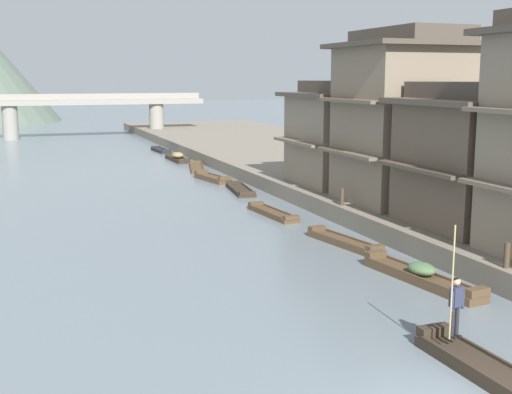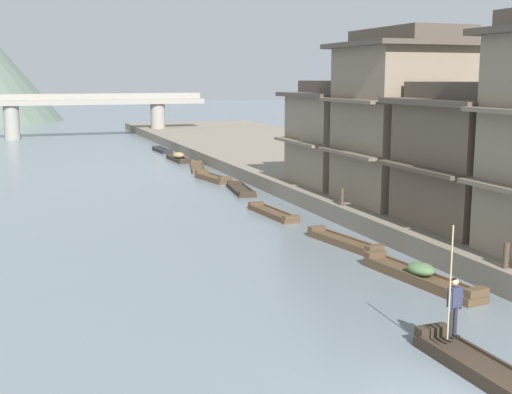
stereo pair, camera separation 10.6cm
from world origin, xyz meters
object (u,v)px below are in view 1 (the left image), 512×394
(boat_foreground_poled, at_px, (490,372))
(boat_upstream_distant, at_px, (161,150))
(boat_moored_nearest, at_px, (178,158))
(boat_midriver_upstream, at_px, (197,168))
(boat_midriver_drifting, at_px, (421,276))
(boat_moored_far, at_px, (213,178))
(mooring_post_dock_mid, at_px, (342,197))
(boat_moored_second, at_px, (344,242))
(house_waterfront_second, at_px, (468,157))
(mooring_post_dock_near, at_px, (507,255))
(boatman_person, at_px, (456,300))
(house_waterfront_tall, at_px, (406,118))
(stone_bridge, at_px, (85,108))
(house_waterfront_narrow, at_px, (343,134))
(boat_crossing_west, at_px, (273,213))
(boat_moored_third, at_px, (240,190))

(boat_foreground_poled, height_order, boat_upstream_distant, boat_foreground_poled)
(boat_moored_nearest, distance_m, boat_midriver_upstream, 5.90)
(boat_midriver_drifting, bearing_deg, boat_moored_far, 90.41)
(mooring_post_dock_mid, bearing_deg, boat_moored_second, -115.83)
(house_waterfront_second, bearing_deg, mooring_post_dock_near, -115.12)
(boatman_person, distance_m, house_waterfront_tall, 18.38)
(mooring_post_dock_near, bearing_deg, house_waterfront_tall, 73.45)
(mooring_post_dock_near, relative_size, stone_bridge, 0.03)
(boat_moored_far, bearing_deg, boat_moored_second, -89.60)
(boat_moored_nearest, xyz_separation_m, stone_bridge, (-5.02, 26.54, 3.28))
(boat_midriver_drifting, distance_m, mooring_post_dock_mid, 10.25)
(boat_moored_second, height_order, boat_midriver_upstream, boat_moored_second)
(mooring_post_dock_mid, bearing_deg, house_waterfront_narrow, 62.72)
(mooring_post_dock_near, bearing_deg, house_waterfront_narrow, 79.77)
(boat_crossing_west, bearing_deg, boat_foreground_poled, -96.24)
(boat_midriver_drifting, xyz_separation_m, mooring_post_dock_mid, (1.97, 10.00, 1.08))
(boat_moored_far, height_order, boat_midriver_upstream, boat_moored_far)
(boat_upstream_distant, height_order, house_waterfront_narrow, house_waterfront_narrow)
(boat_crossing_west, bearing_deg, stone_bridge, 94.64)
(boat_upstream_distant, distance_m, mooring_post_dock_near, 47.66)
(boat_moored_far, bearing_deg, stone_bridge, 96.88)
(boat_moored_nearest, bearing_deg, house_waterfront_second, -82.32)
(boatman_person, xyz_separation_m, mooring_post_dock_mid, (4.87, 15.80, -0.23))
(boat_midriver_drifting, height_order, house_waterfront_tall, house_waterfront_tall)
(boat_upstream_distant, relative_size, house_waterfront_narrow, 0.65)
(boat_upstream_distant, bearing_deg, boat_moored_nearest, -91.37)
(boat_moored_second, bearing_deg, house_waterfront_tall, 37.25)
(boat_moored_third, distance_m, boat_midriver_drifting, 20.61)
(boat_foreground_poled, distance_m, house_waterfront_second, 13.99)
(boat_foreground_poled, relative_size, boatman_person, 1.62)
(boat_moored_second, distance_m, house_waterfront_tall, 8.67)
(boat_foreground_poled, height_order, boat_moored_second, boat_foreground_poled)
(boat_moored_second, bearing_deg, house_waterfront_narrow, 63.28)
(boat_moored_nearest, height_order, boat_crossing_west, boat_moored_nearest)
(mooring_post_dock_mid, bearing_deg, mooring_post_dock_near, -90.00)
(boat_moored_second, bearing_deg, stone_bridge, 94.69)
(boat_moored_third, height_order, boat_midriver_drifting, boat_midriver_drifting)
(house_waterfront_second, xyz_separation_m, house_waterfront_tall, (0.82, 6.18, 1.29))
(boat_moored_second, distance_m, boat_crossing_west, 7.02)
(house_waterfront_second, bearing_deg, boat_moored_nearest, 97.68)
(boat_moored_third, height_order, house_waterfront_narrow, house_waterfront_narrow)
(boat_upstream_distant, xyz_separation_m, house_waterfront_second, (4.38, -41.70, 3.77))
(boat_moored_third, xyz_separation_m, boat_upstream_distant, (0.19, 25.02, 0.01))
(house_waterfront_second, distance_m, mooring_post_dock_mid, 7.16)
(mooring_post_dock_near, bearing_deg, house_waterfront_second, 64.88)
(house_waterfront_second, relative_size, mooring_post_dock_mid, 7.33)
(boat_moored_nearest, relative_size, mooring_post_dock_near, 5.42)
(house_waterfront_narrow, bearing_deg, mooring_post_dock_mid, -117.28)
(boat_moored_third, height_order, boat_upstream_distant, boat_upstream_distant)
(boat_moored_second, distance_m, boat_moored_far, 19.86)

